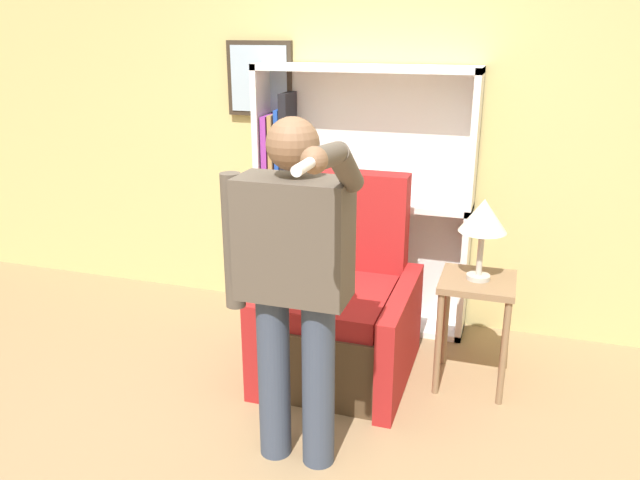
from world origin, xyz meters
The scene contains 6 objects.
wall_back centered at (-0.01, 2.03, 1.40)m, with size 8.00×0.11×2.80m.
bookcase centered at (-0.26, 1.88, 0.83)m, with size 1.43×0.28×1.73m.
armchair centered at (-0.05, 1.19, 0.35)m, with size 0.82×0.90×1.14m.
person_standing centered at (-0.03, 0.32, 0.93)m, with size 0.63×0.78×1.61m.
side_table centered at (0.70, 1.25, 0.51)m, with size 0.40×0.40×0.64m.
table_lamp centered at (0.70, 1.25, 0.99)m, with size 0.26×0.26×0.45m.
Camera 1 is at (0.84, -2.01, 1.94)m, focal length 35.00 mm.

